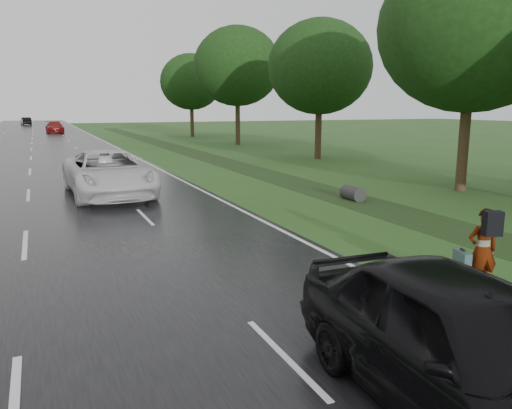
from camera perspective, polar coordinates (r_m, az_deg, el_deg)
The scene contains 13 objects.
road at distance 50.98m, azimuth -24.25°, elevation 6.20°, with size 14.00×180.00×0.04m, color black.
edge_stripe_east at distance 51.36m, azimuth -16.67°, elevation 6.77°, with size 0.12×180.00×0.01m, color silver.
center_line at distance 50.98m, azimuth -24.25°, elevation 6.23°, with size 0.12×180.00×0.01m, color silver.
drainage_ditch at distance 27.15m, azimuth 0.52°, elevation 3.71°, with size 2.20×120.00×0.56m.
tree_east_b at distance 23.10m, azimuth 23.54°, elevation 18.05°, with size 7.60×7.60×10.11m.
tree_east_c at distance 34.81m, azimuth 7.30°, elevation 15.32°, with size 7.00×7.00×9.29m.
tree_east_d at distance 47.29m, azimuth -2.14°, elevation 15.50°, with size 8.00×8.00×10.76m.
tree_east_f at distance 60.37m, azimuth -7.43°, elevation 13.73°, with size 7.20×7.20×9.62m.
pedestrian at distance 10.55m, azimuth 24.41°, elevation -4.67°, with size 0.80×0.81×1.66m.
white_pickup at distance 20.76m, azimuth -16.52°, elevation 3.46°, with size 2.99×6.48×1.80m, color silver.
dark_sedan at distance 6.25m, azimuth 22.78°, elevation -14.80°, with size 2.04×5.08×1.73m, color black.
far_car_red at distance 73.54m, azimuth -22.02°, elevation 8.21°, with size 2.16×5.30×1.54m, color maroon.
far_car_dark at distance 105.91m, azimuth -24.81°, elevation 8.63°, with size 1.57×4.49×1.48m, color black.
Camera 1 is at (0.50, -5.86, 3.55)m, focal length 35.00 mm.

